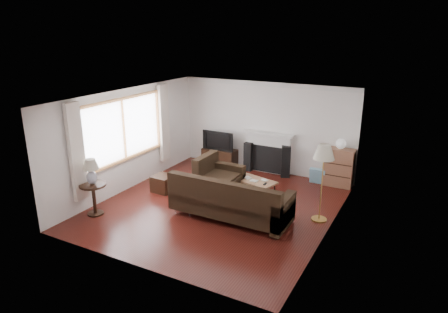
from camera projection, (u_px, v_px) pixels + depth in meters
The scene contains 17 objects.
room at pixel (218, 154), 8.70m from camera, with size 5.10×5.60×2.54m.
window at pixel (124, 129), 9.54m from camera, with size 0.12×2.74×1.54m, color #8E5E34.
curtain_near at pixel (77, 152), 8.29m from camera, with size 0.10×0.35×2.10m, color silver.
curtain_far at pixel (164, 123), 10.84m from camera, with size 0.10×0.35×2.10m, color silver.
fireplace at pixel (268, 152), 11.06m from camera, with size 1.40×0.26×1.15m, color white.
tv_stand at pixel (220, 157), 11.69m from camera, with size 1.00×0.45×0.50m, color black.
television at pixel (220, 140), 11.53m from camera, with size 0.96×0.13×0.55m, color black.
speaker_left at pixel (249, 156), 11.28m from camera, with size 0.23×0.27×0.81m, color black.
speaker_right at pixel (286, 161), 10.78m from camera, with size 0.24×0.29×0.86m, color black.
bookshelf at pixel (339, 167), 10.11m from camera, with size 0.72×0.34×0.99m, color brown.
globe_lamp at pixel (341, 144), 9.92m from camera, with size 0.26×0.26×0.26m, color white.
sectional_sofa at pixel (231, 198), 8.41m from camera, with size 2.76×2.02×0.89m, color black.
coffee_table at pixel (255, 187), 9.64m from camera, with size 0.98×0.54×0.38m, color #9E704C.
footstool at pixel (163, 183), 9.86m from camera, with size 0.48×0.48×0.40m, color black.
floor_lamp at pixel (322, 183), 8.18m from camera, with size 0.43×0.43×1.66m, color #B2873D.
side_table at pixel (94, 199), 8.59m from camera, with size 0.56×0.56×0.70m, color black.
table_lamp at pixel (91, 172), 8.39m from camera, with size 0.34×0.34×0.55m, color silver.
Camera 1 is at (4.04, -7.25, 3.87)m, focal length 32.00 mm.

